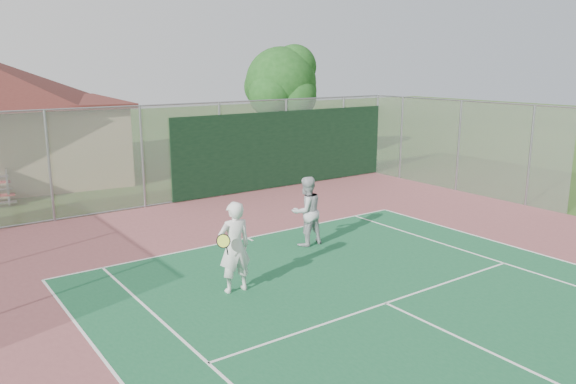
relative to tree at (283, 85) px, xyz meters
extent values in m
cylinder|color=gray|center=(-12.38, -5.05, -2.08)|extent=(0.08, 0.08, 3.50)
cylinder|color=gray|center=(-9.38, -5.05, -2.08)|extent=(0.08, 0.08, 3.50)
cylinder|color=gray|center=(-6.38, -5.05, -2.08)|extent=(0.08, 0.08, 3.50)
cylinder|color=gray|center=(-3.38, -5.05, -2.08)|extent=(0.08, 0.08, 3.50)
cylinder|color=gray|center=(-0.38, -5.05, -2.08)|extent=(0.08, 0.08, 3.50)
cylinder|color=gray|center=(1.62, -5.05, -2.08)|extent=(0.08, 0.08, 3.50)
cylinder|color=gray|center=(-8.38, -5.05, -0.33)|extent=(20.00, 0.05, 0.05)
cylinder|color=gray|center=(-8.38, -5.05, -3.78)|extent=(20.00, 0.05, 0.05)
cube|color=#999EA0|center=(-8.38, -5.05, -2.08)|extent=(20.00, 0.02, 3.50)
cube|color=black|center=(-3.38, -5.10, -2.28)|extent=(10.00, 0.04, 3.00)
cylinder|color=gray|center=(1.62, -6.55, -2.08)|extent=(0.08, 0.08, 3.50)
cylinder|color=gray|center=(1.62, -9.55, -2.08)|extent=(0.08, 0.08, 3.50)
cylinder|color=gray|center=(1.62, -12.55, -2.08)|extent=(0.08, 0.08, 3.50)
cube|color=#999EA0|center=(1.62, -9.55, -2.08)|extent=(0.02, 9.00, 3.50)
cube|color=black|center=(-12.18, -0.86, -2.71)|extent=(0.96, 0.06, 2.24)
cube|color=#B2B5BA|center=(-13.02, -1.12, -3.26)|extent=(0.36, 1.87, 1.15)
cylinder|color=#312112|center=(-0.10, 0.01, -2.29)|extent=(0.40, 0.40, 3.08)
sphere|color=#184716|center=(-0.10, 0.01, 0.13)|extent=(3.52, 3.52, 3.52)
sphere|color=#184716|center=(0.89, 0.34, -0.31)|extent=(2.42, 2.42, 2.42)
sphere|color=#184716|center=(-0.98, -0.43, -0.42)|extent=(2.20, 2.20, 2.20)
sphere|color=#184716|center=(0.12, -0.98, -0.53)|extent=(1.98, 1.98, 1.98)
sphere|color=#184716|center=(-0.43, 0.89, -0.09)|extent=(2.20, 2.20, 2.20)
sphere|color=#184716|center=(0.56, -0.21, 0.90)|extent=(2.20, 2.20, 2.20)
imported|color=silver|center=(-10.58, -13.27, -2.83)|extent=(0.77, 0.54, 2.01)
imported|color=#B2B4B8|center=(-7.37, -11.61, -2.88)|extent=(0.93, 0.72, 1.90)
camera|label=1|loc=(-16.30, -23.26, 1.01)|focal=35.00mm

